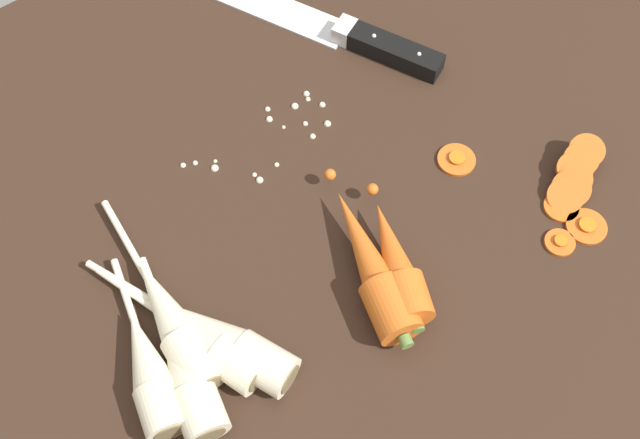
% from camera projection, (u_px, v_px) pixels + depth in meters
% --- Properties ---
extents(ground_plane, '(1.20, 0.90, 0.04)m').
position_uv_depth(ground_plane, '(308.00, 223.00, 0.76)').
color(ground_plane, '#332116').
extents(chefs_knife, '(0.17, 0.33, 0.04)m').
position_uv_depth(chefs_knife, '(301.00, 16.00, 0.86)').
color(chefs_knife, silver).
rests_on(chefs_knife, ground_plane).
extents(whole_carrot, '(0.09, 0.19, 0.04)m').
position_uv_depth(whole_carrot, '(372.00, 267.00, 0.69)').
color(whole_carrot, '#D6601E').
rests_on(whole_carrot, ground_plane).
extents(whole_carrot_second, '(0.09, 0.15, 0.04)m').
position_uv_depth(whole_carrot_second, '(396.00, 265.00, 0.69)').
color(whole_carrot_second, '#D6601E').
rests_on(whole_carrot_second, ground_plane).
extents(parsnip_front, '(0.08, 0.19, 0.04)m').
position_uv_depth(parsnip_front, '(203.00, 340.00, 0.65)').
color(parsnip_front, beige).
rests_on(parsnip_front, ground_plane).
extents(parsnip_mid_left, '(0.06, 0.19, 0.04)m').
position_uv_depth(parsnip_mid_left, '(185.00, 372.00, 0.64)').
color(parsnip_mid_left, beige).
rests_on(parsnip_mid_left, ground_plane).
extents(parsnip_mid_right, '(0.05, 0.22, 0.04)m').
position_uv_depth(parsnip_mid_right, '(171.00, 319.00, 0.66)').
color(parsnip_mid_right, beige).
rests_on(parsnip_mid_right, ground_plane).
extents(parsnip_back, '(0.07, 0.18, 0.04)m').
position_uv_depth(parsnip_back, '(150.00, 371.00, 0.64)').
color(parsnip_back, beige).
rests_on(parsnip_back, ground_plane).
extents(parsnip_outer, '(0.11, 0.22, 0.04)m').
position_uv_depth(parsnip_outer, '(219.00, 338.00, 0.65)').
color(parsnip_outer, beige).
rests_on(parsnip_outer, ground_plane).
extents(carrot_slice_stack, '(0.10, 0.06, 0.03)m').
position_uv_depth(carrot_slice_stack, '(573.00, 179.00, 0.75)').
color(carrot_slice_stack, '#D6601E').
rests_on(carrot_slice_stack, ground_plane).
extents(carrot_slice_stray_near, '(0.03, 0.03, 0.01)m').
position_uv_depth(carrot_slice_stray_near, '(560.00, 242.00, 0.72)').
color(carrot_slice_stray_near, '#D6601E').
rests_on(carrot_slice_stray_near, ground_plane).
extents(carrot_slice_stray_mid, '(0.04, 0.04, 0.01)m').
position_uv_depth(carrot_slice_stray_mid, '(587.00, 226.00, 0.73)').
color(carrot_slice_stray_mid, '#D6601E').
rests_on(carrot_slice_stray_mid, ground_plane).
extents(carrot_slice_stray_far, '(0.04, 0.04, 0.01)m').
position_uv_depth(carrot_slice_stray_far, '(457.00, 159.00, 0.77)').
color(carrot_slice_stray_far, '#D6601E').
rests_on(carrot_slice_stray_far, ground_plane).
extents(mince_crumbs, '(0.17, 0.08, 0.01)m').
position_uv_depth(mince_crumbs, '(276.00, 132.00, 0.78)').
color(mince_crumbs, beige).
rests_on(mince_crumbs, ground_plane).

